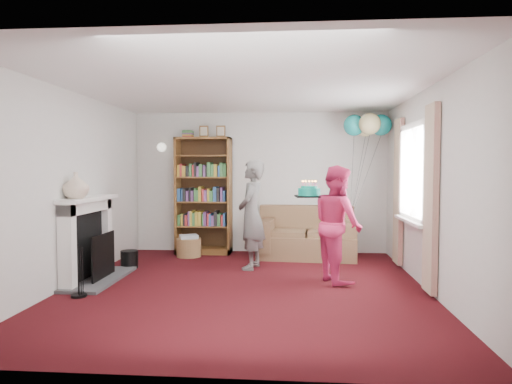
# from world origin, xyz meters

# --- Properties ---
(ground) EXTENTS (5.00, 5.00, 0.00)m
(ground) POSITION_xyz_m (0.00, 0.00, 0.00)
(ground) COLOR black
(ground) RESTS_ON ground
(wall_back) EXTENTS (4.50, 0.02, 2.50)m
(wall_back) POSITION_xyz_m (0.00, 2.51, 1.25)
(wall_back) COLOR silver
(wall_back) RESTS_ON ground
(wall_left) EXTENTS (0.02, 5.00, 2.50)m
(wall_left) POSITION_xyz_m (-2.26, 0.00, 1.25)
(wall_left) COLOR silver
(wall_left) RESTS_ON ground
(wall_right) EXTENTS (0.02, 5.00, 2.50)m
(wall_right) POSITION_xyz_m (2.26, 0.00, 1.25)
(wall_right) COLOR silver
(wall_right) RESTS_ON ground
(ceiling) EXTENTS (4.50, 5.00, 0.01)m
(ceiling) POSITION_xyz_m (0.00, 0.00, 2.50)
(ceiling) COLOR white
(ceiling) RESTS_ON wall_back
(fireplace) EXTENTS (0.55, 1.80, 1.12)m
(fireplace) POSITION_xyz_m (-2.09, 0.19, 0.51)
(fireplace) COLOR #3F3F42
(fireplace) RESTS_ON ground
(window_bay) EXTENTS (0.14, 2.02, 2.20)m
(window_bay) POSITION_xyz_m (2.21, 0.60, 1.20)
(window_bay) COLOR white
(window_bay) RESTS_ON ground
(wall_sconce) EXTENTS (0.16, 0.23, 0.16)m
(wall_sconce) POSITION_xyz_m (-1.75, 2.36, 1.88)
(wall_sconce) COLOR gold
(wall_sconce) RESTS_ON ground
(bookcase) EXTENTS (0.97, 0.42, 2.26)m
(bookcase) POSITION_xyz_m (-0.98, 2.30, 1.00)
(bookcase) COLOR #472B14
(bookcase) RESTS_ON ground
(sofa) EXTENTS (1.62, 0.86, 0.86)m
(sofa) POSITION_xyz_m (0.84, 2.07, 0.32)
(sofa) COLOR brown
(sofa) RESTS_ON ground
(wicker_basket) EXTENTS (0.42, 0.42, 0.37)m
(wicker_basket) POSITION_xyz_m (-1.17, 1.93, 0.17)
(wicker_basket) COLOR olive
(wicker_basket) RESTS_ON ground
(person_striped) EXTENTS (0.48, 0.65, 1.63)m
(person_striped) POSITION_xyz_m (-0.02, 1.10, 0.81)
(person_striped) COLOR black
(person_striped) RESTS_ON ground
(person_magenta) EXTENTS (0.80, 0.90, 1.55)m
(person_magenta) POSITION_xyz_m (1.19, 0.42, 0.77)
(person_magenta) COLOR #CC285A
(person_magenta) RESTS_ON ground
(birthday_cake) EXTENTS (0.36, 0.36, 0.22)m
(birthday_cake) POSITION_xyz_m (0.82, 0.55, 1.18)
(birthday_cake) COLOR black
(birthday_cake) RESTS_ON ground
(balloons) EXTENTS (0.79, 0.79, 1.74)m
(balloons) POSITION_xyz_m (1.83, 2.07, 2.22)
(balloons) COLOR #3F3F3F
(balloons) RESTS_ON ground
(mantel_vase) EXTENTS (0.35, 0.35, 0.33)m
(mantel_vase) POSITION_xyz_m (-2.12, -0.15, 1.29)
(mantel_vase) COLOR beige
(mantel_vase) RESTS_ON fireplace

